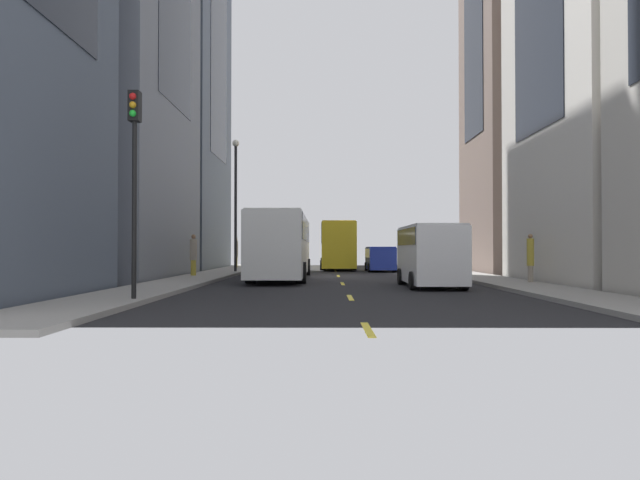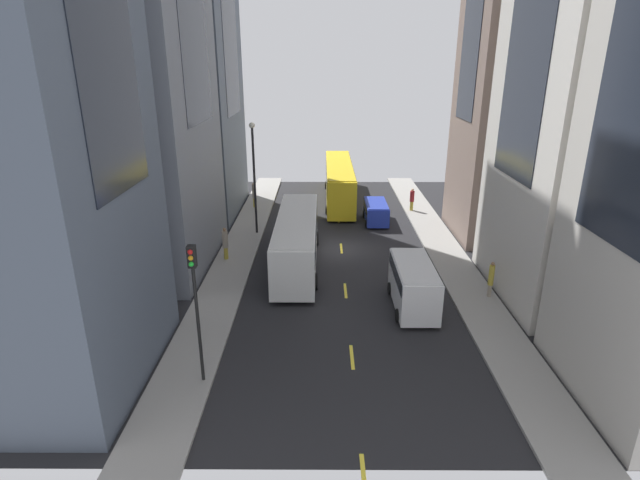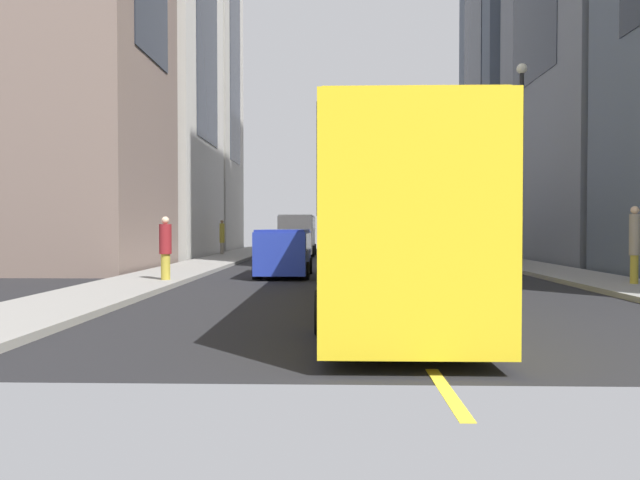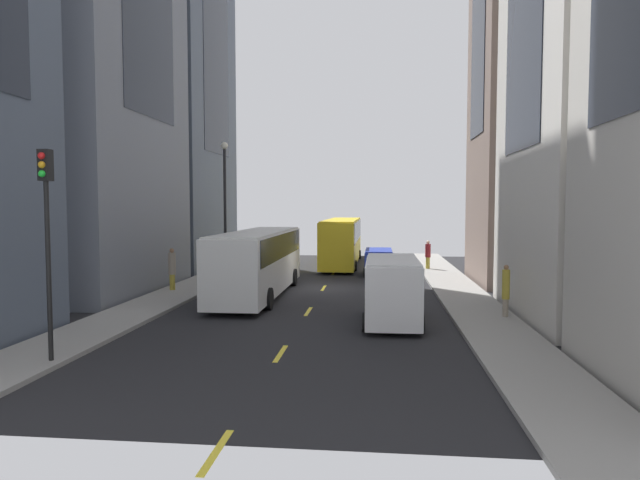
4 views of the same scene
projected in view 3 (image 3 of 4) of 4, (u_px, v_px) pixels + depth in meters
The scene contains 23 objects.
ground_plane at pixel (361, 265), 27.29m from camera, with size 41.44×41.44×0.00m, color black.
sidewalk_west at pixel (517, 264), 27.10m from camera, with size 2.67×44.00×0.15m, color gray.
sidewalk_east at pixel (207, 264), 27.48m from camera, with size 2.67×44.00×0.15m, color gray.
lane_stripe_0 at pixel (349, 249), 48.28m from camera, with size 0.16×2.00×0.01m, color yellow.
lane_stripe_1 at pixel (352, 252), 41.28m from camera, with size 0.16×2.00×0.01m, color yellow.
lane_stripe_2 at pixel (355, 258), 34.28m from camera, with size 0.16×2.00×0.01m, color yellow.
lane_stripe_3 at pixel (361, 265), 27.29m from camera, with size 0.16×2.00×0.01m, color yellow.
lane_stripe_4 at pixel (370, 278), 20.29m from camera, with size 0.16×2.00×0.01m, color yellow.
lane_stripe_5 at pixel (388, 305), 13.30m from camera, with size 0.16×2.00×0.01m, color yellow.
lane_stripe_6 at pixel (447, 392), 6.30m from camera, with size 0.16×2.00×0.01m, color yellow.
building_west_0 at pixel (537, 1), 41.88m from camera, with size 9.40×9.28×36.82m.
building_east_0 at pixel (184, 54), 43.99m from camera, with size 8.04×7.99×30.32m.
building_east_1 at pixel (132, 1), 34.41m from camera, with size 9.17×9.96×30.97m.
city_bus_white at pixel (416, 224), 30.19m from camera, with size 2.80×12.07×3.35m.
streetcar_yellow at pixel (375, 215), 14.18m from camera, with size 2.70×14.71×3.59m.
delivery_van_white at pixel (298, 232), 36.40m from camera, with size 2.25×5.23×2.58m.
car_blue_0 at pixel (284, 249), 21.19m from camera, with size 1.96×4.17×1.74m.
pedestrian_waiting_curb at pixel (165, 246), 18.21m from camera, with size 0.39×0.39×2.02m.
pedestrian_crossing_near at pixel (635, 242), 16.93m from camera, with size 0.30×0.30×2.30m.
pedestrian_crossing_mid at pixel (513, 237), 29.44m from camera, with size 0.39×0.39×2.24m.
pedestrian_walking_far at pixel (222, 236), 35.41m from camera, with size 0.31×0.31×2.11m.
traffic_light_near_corner at pixel (437, 193), 42.97m from camera, with size 0.32×0.44×6.12m.
streetlamp_near at pixel (521, 146), 23.88m from camera, with size 0.44×0.44×8.50m.
Camera 3 is at (1.24, 27.30, 1.82)m, focal length 32.11 mm.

